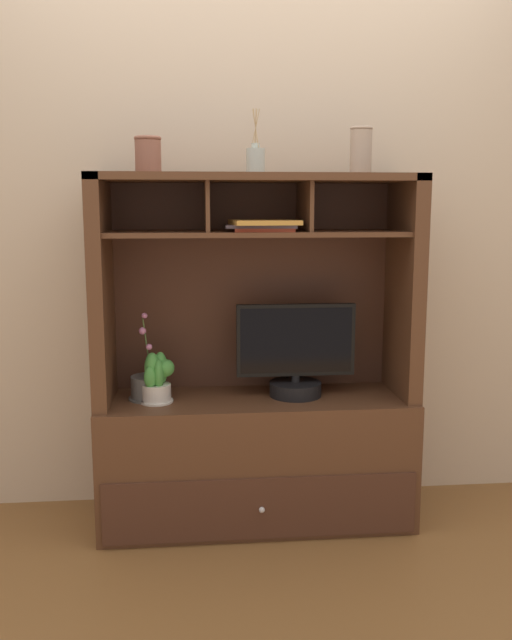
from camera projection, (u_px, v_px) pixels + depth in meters
floor_plane at (256, 519)px, 2.97m from camera, size 6.00×6.00×0.02m
back_wall at (250, 194)px, 2.99m from camera, size 6.00×0.02×2.80m
media_console at (256, 416)px, 2.90m from camera, size 1.32×0.49×1.48m
tv_monitor at (296, 358)px, 2.87m from camera, size 0.50×0.22×0.40m
potted_orchid at (148, 387)px, 2.83m from camera, size 0.16×0.16×0.37m
potted_fern at (157, 378)px, 2.78m from camera, size 0.14×0.14×0.21m
magazine_stack_left at (263, 225)px, 2.70m from camera, size 0.30×0.27×0.05m
diffuser_bottle at (256, 161)px, 2.73m from camera, size 0.08×0.08×0.26m
ceramic_vase at (361, 151)px, 2.74m from camera, size 0.09×0.09×0.19m
accent_vase at (148, 155)px, 2.67m from camera, size 0.11×0.11×0.14m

